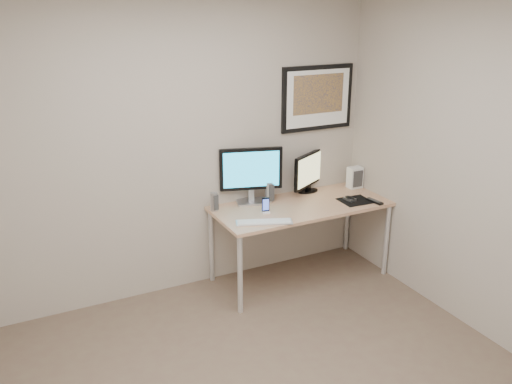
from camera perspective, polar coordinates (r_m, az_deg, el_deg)
room at (r=3.43m, az=-1.34°, el=5.50°), size 3.60×3.60×3.60m
desk at (r=4.94m, az=4.74°, el=-2.06°), size 1.60×0.70×0.73m
framed_art at (r=5.14m, az=6.48°, el=9.81°), size 0.75×0.04×0.60m
monitor_large at (r=4.86m, az=-0.52°, el=2.01°), size 0.55×0.25×0.52m
monitor_tv at (r=5.19m, az=5.57°, el=2.17°), size 0.45×0.27×0.39m
speaker_left at (r=4.76m, az=-4.45°, el=-1.02°), size 0.08×0.08×0.16m
speaker_right at (r=4.95m, az=1.38°, el=0.03°), size 0.09×0.09×0.19m
phone_dock at (r=4.69m, az=1.02°, el=-1.41°), size 0.08×0.08×0.14m
keyboard at (r=4.51m, az=0.87°, el=-3.17°), size 0.48×0.29×0.02m
mousepad at (r=5.08m, az=10.41°, el=-0.91°), size 0.29×0.26×0.00m
mouse at (r=5.07m, az=9.84°, el=-0.64°), size 0.08×0.12×0.04m
remote at (r=5.07m, az=12.37°, el=-0.94°), size 0.07×0.19×0.02m
fan_unit at (r=5.41m, az=10.36°, el=1.52°), size 0.14×0.10×0.21m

